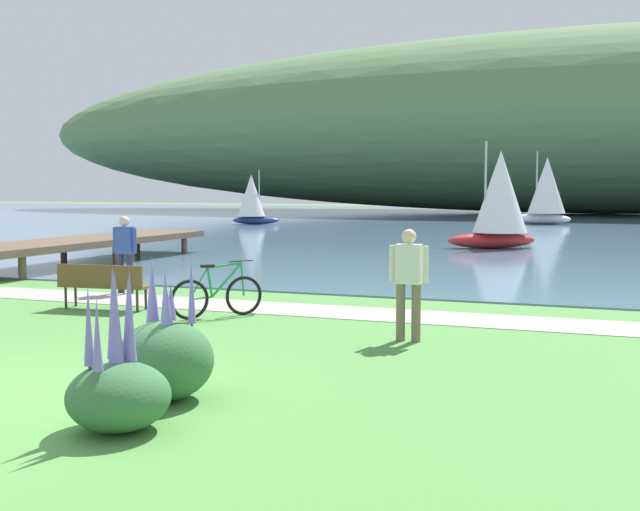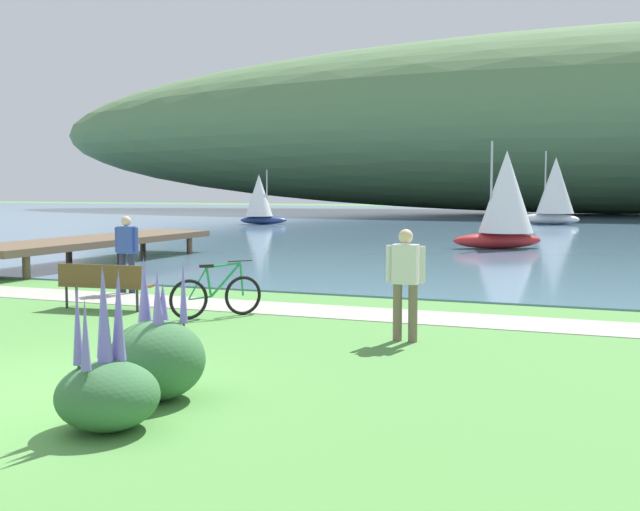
{
  "view_description": "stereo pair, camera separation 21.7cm",
  "coord_description": "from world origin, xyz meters",
  "px_view_note": "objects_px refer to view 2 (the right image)",
  "views": [
    {
      "loc": [
        6.14,
        -6.97,
        2.33
      ],
      "look_at": [
        0.62,
        7.55,
        1.0
      ],
      "focal_mm": 44.52,
      "sensor_mm": 36.0,
      "label": 1
    },
    {
      "loc": [
        6.34,
        -6.9,
        2.33
      ],
      "look_at": [
        0.62,
        7.55,
        1.0
      ],
      "focal_mm": 44.52,
      "sensor_mm": 36.0,
      "label": 2
    }
  ],
  "objects_px": {
    "person_at_shoreline": "(127,249)",
    "sailboat_nearest_to_shore": "(505,198)",
    "sailboat_toward_hillside": "(260,199)",
    "person_on_the_grass": "(405,277)",
    "bicycle_leaning_near_bench": "(217,295)",
    "park_bench_near_camera": "(104,282)",
    "sailboat_mid_bay": "(555,190)"
  },
  "relations": [
    {
      "from": "park_bench_near_camera",
      "to": "sailboat_mid_bay",
      "type": "bearing_deg",
      "value": 83.05
    },
    {
      "from": "sailboat_nearest_to_shore",
      "to": "sailboat_toward_hillside",
      "type": "distance_m",
      "value": 22.64
    },
    {
      "from": "bicycle_leaning_near_bench",
      "to": "sailboat_mid_bay",
      "type": "xyz_separation_m",
      "value": [
        2.3,
        39.22,
        1.8
      ]
    },
    {
      "from": "park_bench_near_camera",
      "to": "sailboat_mid_bay",
      "type": "relative_size",
      "value": 0.4
    },
    {
      "from": "sailboat_mid_bay",
      "to": "bicycle_leaning_near_bench",
      "type": "bearing_deg",
      "value": -93.36
    },
    {
      "from": "park_bench_near_camera",
      "to": "person_on_the_grass",
      "type": "distance_m",
      "value": 6.33
    },
    {
      "from": "sailboat_nearest_to_shore",
      "to": "sailboat_mid_bay",
      "type": "height_order",
      "value": "sailboat_mid_bay"
    },
    {
      "from": "sailboat_nearest_to_shore",
      "to": "bicycle_leaning_near_bench",
      "type": "bearing_deg",
      "value": -97.71
    },
    {
      "from": "person_at_shoreline",
      "to": "sailboat_toward_hillside",
      "type": "xyz_separation_m",
      "value": [
        -11.47,
        30.29,
        0.67
      ]
    },
    {
      "from": "bicycle_leaning_near_bench",
      "to": "person_at_shoreline",
      "type": "xyz_separation_m",
      "value": [
        -3.45,
        2.17,
        0.58
      ]
    },
    {
      "from": "sailboat_nearest_to_shore",
      "to": "sailboat_mid_bay",
      "type": "bearing_deg",
      "value": 90.33
    },
    {
      "from": "person_on_the_grass",
      "to": "sailboat_toward_hillside",
      "type": "height_order",
      "value": "sailboat_toward_hillside"
    },
    {
      "from": "sailboat_toward_hillside",
      "to": "bicycle_leaning_near_bench",
      "type": "bearing_deg",
      "value": -65.31
    },
    {
      "from": "park_bench_near_camera",
      "to": "sailboat_toward_hillside",
      "type": "height_order",
      "value": "sailboat_toward_hillside"
    },
    {
      "from": "sailboat_toward_hillside",
      "to": "person_on_the_grass",
      "type": "bearing_deg",
      "value": -60.77
    },
    {
      "from": "park_bench_near_camera",
      "to": "bicycle_leaning_near_bench",
      "type": "distance_m",
      "value": 2.48
    },
    {
      "from": "park_bench_near_camera",
      "to": "sailboat_toward_hillside",
      "type": "bearing_deg",
      "value": 111.0
    },
    {
      "from": "park_bench_near_camera",
      "to": "bicycle_leaning_near_bench",
      "type": "relative_size",
      "value": 1.3
    },
    {
      "from": "park_bench_near_camera",
      "to": "person_at_shoreline",
      "type": "xyz_separation_m",
      "value": [
        -0.97,
        2.14,
        0.46
      ]
    },
    {
      "from": "bicycle_leaning_near_bench",
      "to": "sailboat_mid_bay",
      "type": "distance_m",
      "value": 39.33
    },
    {
      "from": "person_at_shoreline",
      "to": "sailboat_nearest_to_shore",
      "type": "relative_size",
      "value": 0.42
    },
    {
      "from": "bicycle_leaning_near_bench",
      "to": "sailboat_nearest_to_shore",
      "type": "distance_m",
      "value": 18.14
    },
    {
      "from": "bicycle_leaning_near_bench",
      "to": "sailboat_mid_bay",
      "type": "relative_size",
      "value": 0.31
    },
    {
      "from": "bicycle_leaning_near_bench",
      "to": "person_on_the_grass",
      "type": "xyz_separation_m",
      "value": [
        3.77,
        -0.93,
        0.58
      ]
    },
    {
      "from": "sailboat_toward_hillside",
      "to": "sailboat_mid_bay",
      "type": "bearing_deg",
      "value": 21.42
    },
    {
      "from": "sailboat_toward_hillside",
      "to": "person_at_shoreline",
      "type": "bearing_deg",
      "value": -69.25
    },
    {
      "from": "park_bench_near_camera",
      "to": "bicycle_leaning_near_bench",
      "type": "xyz_separation_m",
      "value": [
        2.47,
        -0.03,
        -0.12
      ]
    },
    {
      "from": "sailboat_nearest_to_shore",
      "to": "sailboat_toward_hillside",
      "type": "height_order",
      "value": "sailboat_nearest_to_shore"
    },
    {
      "from": "park_bench_near_camera",
      "to": "sailboat_toward_hillside",
      "type": "distance_m",
      "value": 34.76
    },
    {
      "from": "park_bench_near_camera",
      "to": "sailboat_mid_bay",
      "type": "distance_m",
      "value": 39.51
    },
    {
      "from": "sailboat_mid_bay",
      "to": "person_on_the_grass",
      "type": "bearing_deg",
      "value": -87.91
    },
    {
      "from": "bicycle_leaning_near_bench",
      "to": "sailboat_toward_hillside",
      "type": "distance_m",
      "value": 35.75
    }
  ]
}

